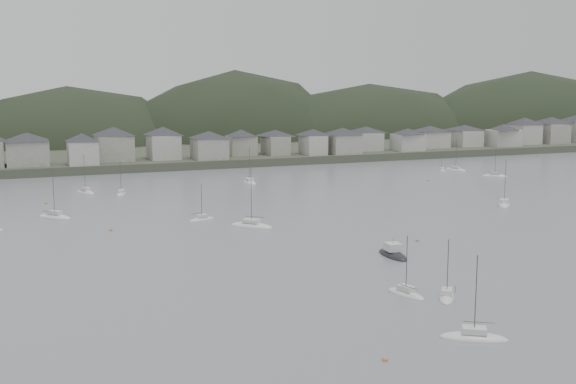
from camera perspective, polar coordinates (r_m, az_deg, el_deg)
name	(u,v)px	position (r m, az deg, el deg)	size (l,w,h in m)	color
ground	(497,316)	(99.02, 16.72, -9.70)	(900.00, 900.00, 0.00)	slate
far_shore_land	(130,140)	(373.70, -12.77, 4.16)	(900.00, 250.00, 3.00)	#383D2D
forested_ridge	(150,170)	(350.71, -11.24, 1.81)	(851.55, 103.94, 102.57)	black
waterfront_town	(304,139)	(279.68, 1.30, 4.32)	(451.48, 28.46, 12.92)	gray
sailboat_lead	(85,192)	(206.59, -16.21, -0.03)	(6.12, 9.01, 11.82)	silver
moored_fleet	(254,226)	(151.62, -2.80, -2.82)	(257.96, 163.00, 13.84)	silver
motor_launch_far	(393,254)	(127.95, 8.56, -5.07)	(3.65, 9.15, 4.13)	black
mooring_buoys	(283,246)	(133.16, -0.42, -4.47)	(138.66, 131.19, 0.70)	#CA7E43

